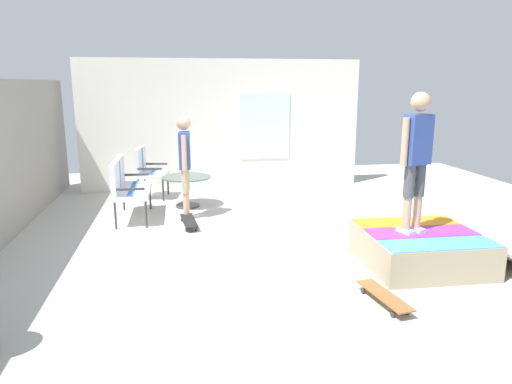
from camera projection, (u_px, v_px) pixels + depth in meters
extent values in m
cube|color=beige|center=(283.00, 244.00, 6.78)|extent=(12.00, 12.00, 0.10)
cube|color=white|center=(222.00, 125.00, 10.03)|extent=(0.20, 6.00, 2.75)
cube|color=silver|center=(264.00, 126.00, 10.07)|extent=(0.03, 1.10, 1.40)
cube|color=tan|center=(420.00, 249.00, 5.84)|extent=(1.38, 1.42, 0.42)
cube|color=#4C99D8|center=(440.00, 244.00, 5.36)|extent=(0.46, 1.36, 0.01)
cube|color=purple|center=(422.00, 232.00, 5.79)|extent=(0.46, 1.36, 0.01)
cube|color=orange|center=(405.00, 222.00, 6.23)|extent=(0.46, 1.36, 0.01)
cylinder|color=#B2B2B7|center=(370.00, 237.00, 5.71)|extent=(1.29, 0.08, 0.05)
cube|color=tan|center=(490.00, 246.00, 5.98)|extent=(1.32, 0.64, 0.36)
cylinder|color=#38383D|center=(146.00, 214.00, 7.35)|extent=(0.04, 0.04, 0.44)
cylinder|color=#38383D|center=(150.00, 197.00, 8.47)|extent=(0.04, 0.04, 0.44)
cylinder|color=#38383D|center=(115.00, 216.00, 7.27)|extent=(0.04, 0.04, 0.44)
cylinder|color=#38383D|center=(124.00, 198.00, 8.40)|extent=(0.04, 0.04, 0.44)
cube|color=silver|center=(133.00, 191.00, 7.81)|extent=(1.25, 0.55, 0.08)
cube|color=#3872C6|center=(133.00, 188.00, 7.81)|extent=(1.21, 0.10, 0.00)
cube|color=silver|center=(118.00, 174.00, 7.71)|extent=(1.25, 0.08, 0.50)
cube|color=#3872C6|center=(118.00, 174.00, 7.71)|extent=(0.10, 0.08, 0.46)
cube|color=#38383D|center=(129.00, 189.00, 7.20)|extent=(0.04, 0.47, 0.04)
cube|color=#38383D|center=(136.00, 175.00, 8.36)|extent=(0.04, 0.47, 0.04)
cylinder|color=#38383D|center=(163.00, 190.00, 9.04)|extent=(0.04, 0.04, 0.44)
cylinder|color=#38383D|center=(168.00, 184.00, 9.57)|extent=(0.04, 0.04, 0.44)
cylinder|color=#38383D|center=(139.00, 190.00, 9.04)|extent=(0.04, 0.04, 0.44)
cylinder|color=#38383D|center=(145.00, 184.00, 9.57)|extent=(0.04, 0.04, 0.44)
cube|color=silver|center=(153.00, 174.00, 9.25)|extent=(0.70, 0.64, 0.08)
cube|color=#3872C6|center=(153.00, 172.00, 9.24)|extent=(0.59, 0.19, 0.00)
cube|color=silver|center=(141.00, 160.00, 9.18)|extent=(0.62, 0.18, 0.50)
cube|color=#3872C6|center=(141.00, 160.00, 9.18)|extent=(0.11, 0.10, 0.46)
cube|color=#38383D|center=(150.00, 169.00, 8.93)|extent=(0.11, 0.47, 0.04)
cube|color=#38383D|center=(156.00, 164.00, 9.49)|extent=(0.11, 0.47, 0.04)
cylinder|color=#38383D|center=(187.00, 192.00, 8.62)|extent=(0.06, 0.06, 0.55)
cylinder|color=#38383D|center=(188.00, 206.00, 8.68)|extent=(0.44, 0.44, 0.03)
cylinder|color=#425651|center=(187.00, 177.00, 8.56)|extent=(0.90, 0.90, 0.02)
cube|color=silver|center=(187.00, 218.00, 7.84)|extent=(0.12, 0.25, 0.05)
cylinder|color=tan|center=(186.00, 205.00, 7.78)|extent=(0.10, 0.10, 0.41)
cylinder|color=tan|center=(185.00, 181.00, 7.69)|extent=(0.13, 0.13, 0.41)
cube|color=silver|center=(187.00, 215.00, 8.00)|extent=(0.12, 0.25, 0.05)
cylinder|color=tan|center=(187.00, 203.00, 7.95)|extent=(0.10, 0.10, 0.41)
cylinder|color=tan|center=(186.00, 179.00, 7.86)|extent=(0.13, 0.13, 0.41)
cube|color=#334C99|center=(185.00, 150.00, 7.66)|extent=(0.33, 0.20, 0.60)
sphere|color=tan|center=(184.00, 123.00, 7.56)|extent=(0.23, 0.23, 0.23)
cylinder|color=tan|center=(184.00, 153.00, 7.47)|extent=(0.08, 0.08, 0.57)
cylinder|color=tan|center=(185.00, 150.00, 7.86)|extent=(0.08, 0.08, 0.57)
cube|color=silver|center=(405.00, 231.00, 5.74)|extent=(0.26, 0.18, 0.05)
cylinder|color=tan|center=(407.00, 213.00, 5.68)|extent=(0.10, 0.10, 0.40)
cylinder|color=#4C4C51|center=(409.00, 181.00, 5.59)|extent=(0.13, 0.13, 0.40)
cube|color=silver|center=(416.00, 229.00, 5.81)|extent=(0.26, 0.18, 0.05)
cylinder|color=tan|center=(417.00, 212.00, 5.76)|extent=(0.10, 0.10, 0.40)
cylinder|color=#4C4C51|center=(420.00, 180.00, 5.67)|extent=(0.13, 0.13, 0.40)
cube|color=#334C99|center=(418.00, 139.00, 5.52)|extent=(0.27, 0.36, 0.59)
sphere|color=tan|center=(421.00, 102.00, 5.42)|extent=(0.23, 0.23, 0.23)
cylinder|color=tan|center=(405.00, 142.00, 5.43)|extent=(0.08, 0.08, 0.56)
cylinder|color=tan|center=(430.00, 140.00, 5.61)|extent=(0.08, 0.08, 0.56)
cube|color=black|center=(189.00, 220.00, 7.47)|extent=(0.82, 0.28, 0.02)
cylinder|color=#333333|center=(192.00, 219.00, 7.77)|extent=(0.06, 0.04, 0.06)
cylinder|color=#333333|center=(182.00, 220.00, 7.73)|extent=(0.06, 0.04, 0.06)
cylinder|color=#333333|center=(197.00, 229.00, 7.24)|extent=(0.06, 0.04, 0.06)
cylinder|color=#333333|center=(186.00, 230.00, 7.20)|extent=(0.06, 0.04, 0.06)
cube|color=brown|center=(384.00, 295.00, 4.82)|extent=(0.82, 0.32, 0.02)
cylinder|color=#333333|center=(376.00, 289.00, 5.12)|extent=(0.06, 0.04, 0.06)
cylinder|color=#333333|center=(363.00, 291.00, 5.07)|extent=(0.06, 0.04, 0.06)
cylinder|color=#333333|center=(407.00, 312.00, 4.60)|extent=(0.06, 0.04, 0.06)
cylinder|color=#333333|center=(393.00, 314.00, 4.55)|extent=(0.06, 0.04, 0.06)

